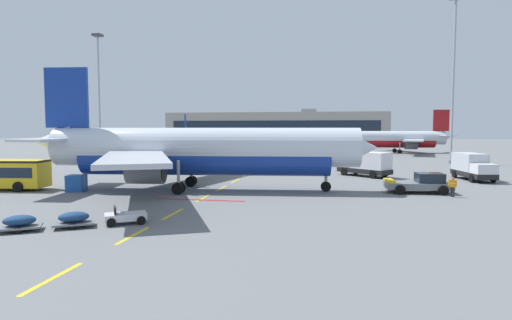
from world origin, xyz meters
The scene contains 15 objects.
ground centered at (40.00, 40.00, 0.00)m, with size 400.00×400.00×0.00m, color slate.
apron_paint_markings centered at (18.00, 37.25, 0.00)m, with size 8.00×93.47×0.01m.
airliner_foreground centered at (16.18, 27.58, 3.95)m, with size 34.82×34.44×12.20m.
pushback_tug centered at (37.48, 29.83, 0.90)m, with size 6.18×3.52×2.08m.
airliner_mid_left centered at (-0.83, 69.81, 2.97)m, with size 24.83×25.62×9.16m.
airliner_far_center centered at (43.31, 96.69, 3.43)m, with size 30.19×29.78×10.58m.
catering_truck centered at (-3.33, 43.55, 1.65)m, with size 7.24×3.33×3.14m.
fuel_service_truck centered at (33.29, 42.97, 1.65)m, with size 6.86×6.41×3.14m.
ground_power_truck centered at (45.52, 41.50, 1.65)m, with size 3.51×7.29×3.14m.
baggage_train centered at (12.17, 10.11, 0.53)m, with size 10.73×7.15×1.14m.
ground_crew_worker centered at (39.84, 27.69, 1.02)m, with size 0.65×0.37×1.78m.
uld_cargo_container centered at (4.62, 24.65, 0.80)m, with size 1.86×1.83×1.60m.
apron_light_mast_near centered at (-20.21, 71.57, 16.06)m, with size 1.80×1.80×25.95m.
apron_light_mast_far centered at (49.12, 65.58, 17.34)m, with size 1.80×1.80×28.32m.
terminal_satellite centered at (5.33, 166.65, 6.19)m, with size 89.36×24.94×13.94m.
Camera 1 is at (29.38, -12.99, 6.21)m, focal length 30.08 mm.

